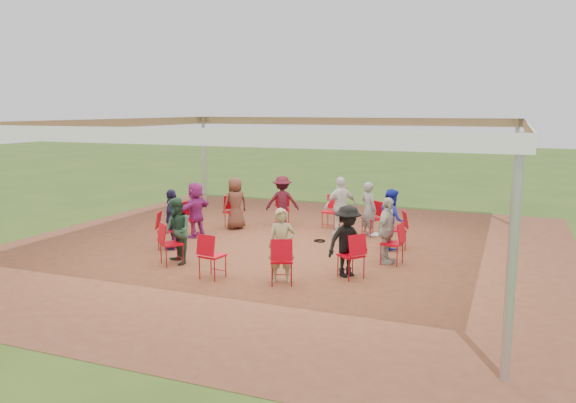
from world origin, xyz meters
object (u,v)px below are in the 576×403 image
at_px(chair_4, 282,210).
at_px(person_seated_4, 235,203).
at_px(person_seated_7, 177,231).
at_px(cable_coil, 320,241).
at_px(person_seated_6, 172,219).
at_px(person_seated_8, 282,245).
at_px(chair_8, 172,244).
at_px(person_seated_0, 387,231).
at_px(person_seated_5, 196,209).
at_px(standing_person, 341,206).
at_px(chair_9, 212,256).
at_px(chair_11, 351,256).
at_px(chair_7, 168,230).
at_px(chair_0, 392,244).
at_px(person_seated_1, 392,219).
at_px(chair_6, 192,219).
at_px(person_seated_9, 348,241).
at_px(person_seated_3, 282,201).
at_px(chair_1, 396,230).
at_px(chair_5, 234,212).
at_px(chair_10, 282,261).
at_px(person_seated_2, 369,209).
at_px(chair_2, 372,219).
at_px(chair_3, 331,212).
at_px(laptop, 379,232).

height_order(chair_4, person_seated_4, person_seated_4).
height_order(person_seated_4, person_seated_7, same).
bearing_deg(cable_coil, person_seated_6, -146.17).
relative_size(person_seated_8, cable_coil, 4.18).
relative_size(chair_8, person_seated_0, 0.63).
relative_size(person_seated_5, standing_person, 0.92).
height_order(chair_9, chair_11, same).
xyz_separation_m(chair_7, person_seated_8, (3.47, -1.35, 0.27)).
distance_m(chair_0, person_seated_1, 1.39).
height_order(person_seated_0, person_seated_6, same).
height_order(chair_8, standing_person, standing_person).
relative_size(chair_6, person_seated_8, 0.63).
height_order(chair_7, person_seated_9, person_seated_9).
bearing_deg(standing_person, person_seated_6, -1.08).
xyz_separation_m(person_seated_3, person_seated_6, (-1.40, -3.35, 0.00)).
height_order(chair_1, chair_5, same).
height_order(chair_10, person_seated_7, person_seated_7).
bearing_deg(chair_1, person_seated_6, 90.00).
bearing_deg(standing_person, person_seated_4, -36.57).
height_order(chair_6, cable_coil, chair_6).
bearing_deg(chair_9, person_seated_9, 32.26).
relative_size(chair_6, person_seated_2, 0.63).
bearing_deg(cable_coil, person_seated_1, -1.20).
bearing_deg(standing_person, person_seated_3, -57.92).
bearing_deg(chair_6, standing_person, 120.43).
bearing_deg(cable_coil, chair_11, -60.02).
relative_size(chair_9, chair_10, 1.00).
distance_m(chair_2, chair_3, 1.39).
height_order(chair_1, person_seated_5, person_seated_5).
distance_m(person_seated_1, person_seated_7, 4.96).
bearing_deg(person_seated_5, person_seated_1, 105.00).
bearing_deg(laptop, chair_2, 24.48).
relative_size(chair_4, person_seated_1, 0.63).
distance_m(person_seated_1, standing_person, 1.73).
distance_m(person_seated_4, person_seated_9, 5.14).
bearing_deg(chair_0, person_seated_5, 90.00).
xyz_separation_m(chair_3, standing_person, (0.52, -0.82, 0.33)).
distance_m(person_seated_5, person_seated_8, 4.45).
bearing_deg(chair_4, person_seated_4, 19.87).
distance_m(chair_7, cable_coil, 3.72).
xyz_separation_m(person_seated_8, person_seated_9, (1.06, 0.81, 0.00)).
relative_size(chair_7, laptop, 2.66).
bearing_deg(chair_2, chair_6, 60.00).
relative_size(person_seated_3, standing_person, 0.92).
bearing_deg(chair_10, person_seated_1, 46.31).
relative_size(person_seated_5, cable_coil, 4.18).
distance_m(chair_3, chair_10, 5.20).
bearing_deg(chair_8, chair_4, 120.00).
bearing_deg(person_seated_2, standing_person, 52.85).
height_order(chair_7, standing_person, standing_person).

